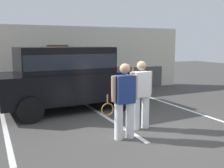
% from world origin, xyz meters
% --- Properties ---
extents(ground_plane, '(40.00, 40.00, 0.00)m').
position_xyz_m(ground_plane, '(0.00, 0.00, 0.00)').
color(ground_plane, '#423F3D').
extents(parking_stripe_0, '(0.12, 4.40, 0.01)m').
position_xyz_m(parking_stripe_0, '(-3.09, 1.50, 0.00)').
color(parking_stripe_0, silver).
rests_on(parking_stripe_0, ground_plane).
extents(parking_stripe_1, '(0.12, 4.40, 0.01)m').
position_xyz_m(parking_stripe_1, '(-0.31, 1.50, 0.00)').
color(parking_stripe_1, silver).
rests_on(parking_stripe_1, ground_plane).
extents(parking_stripe_2, '(0.12, 4.40, 0.01)m').
position_xyz_m(parking_stripe_2, '(2.47, 1.50, 0.00)').
color(parking_stripe_2, silver).
rests_on(parking_stripe_2, ground_plane).
extents(house_frontage, '(10.96, 0.40, 2.90)m').
position_xyz_m(house_frontage, '(-0.01, 5.95, 1.36)').
color(house_frontage, beige).
rests_on(house_frontage, ground_plane).
extents(parked_suv, '(4.69, 2.35, 2.05)m').
position_xyz_m(parked_suv, '(-1.03, 2.97, 1.15)').
color(parked_suv, black).
rests_on(parked_suv, ground_plane).
extents(tennis_player_man, '(0.90, 0.29, 1.73)m').
position_xyz_m(tennis_player_man, '(-0.65, -0.21, 0.89)').
color(tennis_player_man, white).
rests_on(tennis_player_man, ground_plane).
extents(tennis_player_woman, '(0.78, 0.28, 1.74)m').
position_xyz_m(tennis_player_woman, '(0.06, 0.26, 0.91)').
color(tennis_player_woman, white).
rests_on(tennis_player_woman, ground_plane).
extents(potted_plant_by_porch, '(0.63, 0.63, 0.83)m').
position_xyz_m(potted_plant_by_porch, '(2.53, 4.77, 0.46)').
color(potted_plant_by_porch, brown).
rests_on(potted_plant_by_porch, ground_plane).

